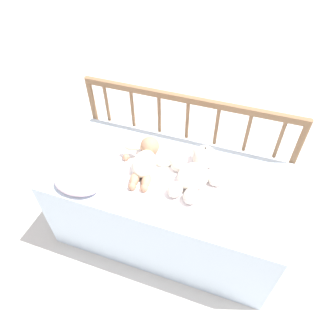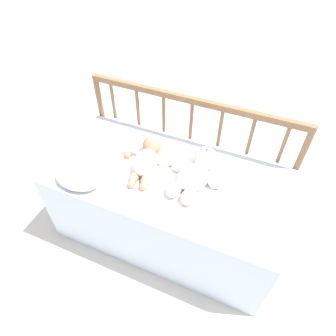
% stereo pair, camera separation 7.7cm
% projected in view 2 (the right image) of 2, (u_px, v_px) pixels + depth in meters
% --- Properties ---
extents(ground_plane, '(12.00, 12.00, 0.00)m').
position_uv_depth(ground_plane, '(168.00, 229.00, 2.00)').
color(ground_plane, silver).
extents(crib_mattress, '(1.30, 0.64, 0.53)m').
position_uv_depth(crib_mattress, '(168.00, 205.00, 1.81)').
color(crib_mattress, silver).
rests_on(crib_mattress, ground_plane).
extents(crib_rail, '(1.30, 0.04, 0.82)m').
position_uv_depth(crib_rail, '(191.00, 131.00, 1.80)').
color(crib_rail, brown).
rests_on(crib_rail, ground_plane).
extents(blanket, '(0.74, 0.48, 0.01)m').
position_uv_depth(blanket, '(170.00, 176.00, 1.61)').
color(blanket, white).
rests_on(blanket, crib_mattress).
extents(teddy_bear, '(0.31, 0.38, 0.13)m').
position_uv_depth(teddy_bear, '(196.00, 172.00, 1.57)').
color(teddy_bear, silver).
rests_on(teddy_bear, crib_mattress).
extents(baby, '(0.29, 0.36, 0.11)m').
position_uv_depth(baby, '(147.00, 159.00, 1.64)').
color(baby, '#EAEACC').
rests_on(baby, crib_mattress).
extents(small_pillow, '(0.25, 0.16, 0.06)m').
position_uv_depth(small_pillow, '(77.00, 179.00, 1.56)').
color(small_pillow, silver).
rests_on(small_pillow, crib_mattress).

